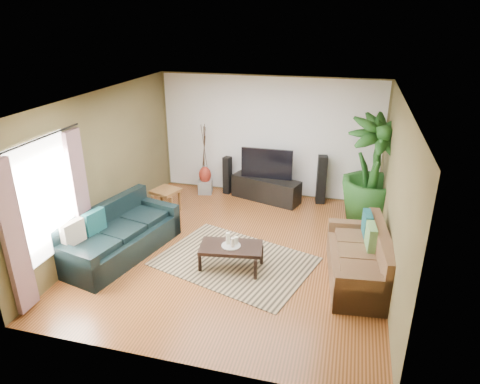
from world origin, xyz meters
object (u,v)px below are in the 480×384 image
(television, at_px, (267,164))
(pedestal, at_px, (205,187))
(coffee_table, at_px, (231,257))
(tv_stand, at_px, (266,189))
(sofa_left, at_px, (120,232))
(vase, at_px, (205,175))
(speaker_right, at_px, (322,180))
(potted_plant, at_px, (373,171))
(side_table, at_px, (166,201))
(speaker_left, at_px, (227,175))
(sofa_right, at_px, (358,256))

(television, bearing_deg, pedestal, 179.66)
(coffee_table, distance_m, television, 3.00)
(tv_stand, bearing_deg, pedestal, -163.84)
(sofa_left, bearing_deg, vase, 3.48)
(speaker_right, relative_size, potted_plant, 0.51)
(side_table, bearing_deg, speaker_right, 23.94)
(television, height_order, vase, television)
(sofa_left, relative_size, speaker_right, 2.03)
(speaker_left, distance_m, vase, 0.52)
(potted_plant, height_order, side_table, potted_plant)
(speaker_right, xyz_separation_m, side_table, (-3.09, -1.37, -0.28))
(television, xyz_separation_m, potted_plant, (2.21, -0.50, 0.22))
(coffee_table, xyz_separation_m, side_table, (-1.89, 1.69, 0.06))
(sofa_right, xyz_separation_m, coffee_table, (-2.00, -0.19, -0.22))
(sofa_right, height_order, coffee_table, sofa_right)
(sofa_left, distance_m, vase, 3.03)
(tv_stand, bearing_deg, speaker_left, -172.14)
(sofa_right, distance_m, speaker_left, 4.13)
(tv_stand, height_order, television, television)
(television, distance_m, speaker_left, 1.04)
(speaker_right, height_order, vase, speaker_right)
(television, distance_m, potted_plant, 2.28)
(tv_stand, relative_size, pedestal, 5.03)
(coffee_table, relative_size, speaker_right, 0.93)
(tv_stand, xyz_separation_m, side_table, (-1.88, -1.21, 0.01))
(sofa_left, distance_m, coffee_table, 1.99)
(tv_stand, height_order, pedestal, tv_stand)
(vase, bearing_deg, sofa_right, -38.39)
(sofa_left, xyz_separation_m, pedestal, (0.52, 2.99, -0.27))
(television, xyz_separation_m, pedestal, (-1.45, 0.01, -0.70))
(tv_stand, relative_size, speaker_left, 1.76)
(sofa_left, relative_size, side_table, 4.18)
(coffee_table, bearing_deg, sofa_left, 173.09)
(tv_stand, height_order, speaker_right, speaker_right)
(vase, bearing_deg, speaker_right, 2.78)
(potted_plant, xyz_separation_m, side_table, (-4.09, -0.74, -0.81))
(speaker_left, bearing_deg, sofa_right, -29.69)
(pedestal, height_order, side_table, side_table)
(vase, bearing_deg, coffee_table, -63.51)
(television, relative_size, potted_plant, 0.53)
(coffee_table, distance_m, speaker_right, 3.30)
(sofa_left, distance_m, television, 3.60)
(sofa_left, height_order, speaker_right, speaker_right)
(side_table, bearing_deg, sofa_left, -92.88)
(sofa_left, relative_size, potted_plant, 1.03)
(speaker_right, bearing_deg, sofa_right, -84.42)
(speaker_left, bearing_deg, pedestal, -151.21)
(sofa_left, xyz_separation_m, sofa_right, (3.98, 0.24, 0.00))
(potted_plant, xyz_separation_m, pedestal, (-3.66, 0.50, -0.92))
(sofa_right, distance_m, potted_plant, 2.34)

